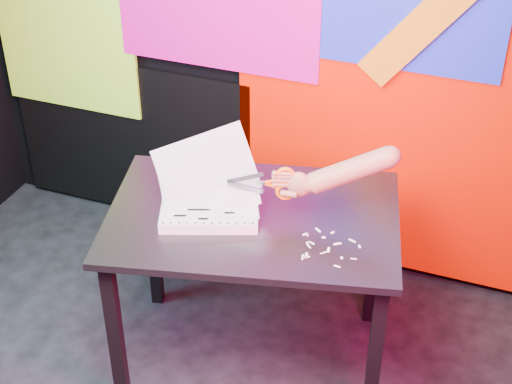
% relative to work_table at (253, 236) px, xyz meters
% --- Properties ---
extents(room, '(3.01, 3.01, 2.71)m').
position_rel_work_table_xyz_m(room, '(-0.21, -0.70, 0.70)').
color(room, '#232228').
rests_on(room, ground).
extents(backdrop, '(2.88, 0.05, 2.08)m').
position_rel_work_table_xyz_m(backdrop, '(-0.15, 0.77, 0.31)').
color(backdrop, '#E91200').
rests_on(backdrop, ground).
extents(work_table, '(1.23, 0.96, 0.75)m').
position_rel_work_table_xyz_m(work_table, '(0.00, 0.00, 0.00)').
color(work_table, black).
rests_on(work_table, ground).
extents(printout_stack, '(0.46, 0.38, 0.35)m').
position_rel_work_table_xyz_m(printout_stack, '(-0.16, -0.05, 0.13)').
color(printout_stack, silver).
rests_on(printout_stack, work_table).
extents(scissors, '(0.24, 0.08, 0.14)m').
position_rel_work_table_xyz_m(scissors, '(0.10, 0.03, 0.25)').
color(scissors, '#B1B4C0').
rests_on(scissors, printout_stack).
extents(hand_forearm, '(0.43, 0.17, 0.22)m').
position_rel_work_table_xyz_m(hand_forearm, '(0.31, 0.09, 0.31)').
color(hand_forearm, '#A2574A').
rests_on(hand_forearm, work_table).
extents(paper_clippings, '(0.22, 0.20, 0.00)m').
position_rel_work_table_xyz_m(paper_clippings, '(0.31, -0.09, 0.10)').
color(paper_clippings, white).
rests_on(paper_clippings, work_table).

